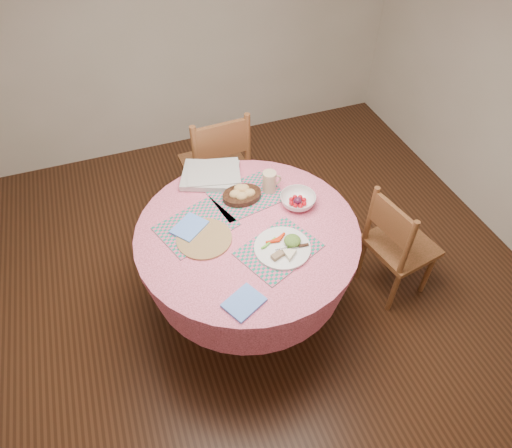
# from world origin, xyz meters

# --- Properties ---
(ground) EXTENTS (4.00, 4.00, 0.00)m
(ground) POSITION_xyz_m (0.00, 0.00, 0.00)
(ground) COLOR #331C0F
(ground) RESTS_ON ground
(room_envelope) EXTENTS (4.01, 4.01, 2.71)m
(room_envelope) POSITION_xyz_m (0.00, 0.00, 1.71)
(room_envelope) COLOR silver
(room_envelope) RESTS_ON ground
(dining_table) EXTENTS (1.24, 1.24, 0.75)m
(dining_table) POSITION_xyz_m (0.00, 0.00, 0.56)
(dining_table) COLOR pink
(dining_table) RESTS_ON ground
(chair_right) EXTENTS (0.43, 0.45, 0.84)m
(chair_right) POSITION_xyz_m (0.93, -0.15, 0.44)
(chair_right) COLOR brown
(chair_right) RESTS_ON ground
(chair_back) EXTENTS (0.47, 0.45, 0.97)m
(chair_back) POSITION_xyz_m (0.08, 0.90, 0.50)
(chair_back) COLOR brown
(chair_back) RESTS_ON ground
(placemat_front) EXTENTS (0.49, 0.43, 0.01)m
(placemat_front) POSITION_xyz_m (0.11, -0.19, 0.75)
(placemat_front) COLOR #167C62
(placemat_front) RESTS_ON dining_table
(placemat_left) EXTENTS (0.48, 0.42, 0.01)m
(placemat_left) POSITION_xyz_m (-0.26, 0.12, 0.75)
(placemat_left) COLOR #167C62
(placemat_left) RESTS_ON dining_table
(placemat_back) EXTENTS (0.45, 0.37, 0.01)m
(placemat_back) POSITION_xyz_m (0.09, 0.26, 0.75)
(placemat_back) COLOR #167C62
(placemat_back) RESTS_ON dining_table
(wicker_trivet) EXTENTS (0.30, 0.30, 0.01)m
(wicker_trivet) POSITION_xyz_m (-0.24, 0.01, 0.76)
(wicker_trivet) COLOR brown
(wicker_trivet) RESTS_ON dining_table
(napkin_near) EXTENTS (0.22, 0.21, 0.01)m
(napkin_near) POSITION_xyz_m (-0.17, -0.45, 0.76)
(napkin_near) COLOR #5F93F6
(napkin_near) RESTS_ON dining_table
(napkin_far) EXTENTS (0.23, 0.22, 0.01)m
(napkin_far) POSITION_xyz_m (-0.30, 0.12, 0.76)
(napkin_far) COLOR #5F93F6
(napkin_far) RESTS_ON placemat_left
(dinner_plate) EXTENTS (0.30, 0.30, 0.05)m
(dinner_plate) POSITION_xyz_m (0.13, -0.20, 0.77)
(dinner_plate) COLOR white
(dinner_plate) RESTS_ON placemat_front
(bread_bowl) EXTENTS (0.23, 0.23, 0.08)m
(bread_bowl) POSITION_xyz_m (0.05, 0.25, 0.79)
(bread_bowl) COLOR black
(bread_bowl) RESTS_ON placemat_back
(latte_mug) EXTENTS (0.12, 0.08, 0.13)m
(latte_mug) POSITION_xyz_m (0.23, 0.26, 0.82)
(latte_mug) COLOR #D1B790
(latte_mug) RESTS_ON placemat_back
(fruit_bowl) EXTENTS (0.27, 0.27, 0.06)m
(fruit_bowl) POSITION_xyz_m (0.34, 0.09, 0.78)
(fruit_bowl) COLOR white
(fruit_bowl) RESTS_ON dining_table
(newspaper_stack) EXTENTS (0.42, 0.38, 0.04)m
(newspaper_stack) POSITION_xyz_m (-0.07, 0.49, 0.78)
(newspaper_stack) COLOR silver
(newspaper_stack) RESTS_ON dining_table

